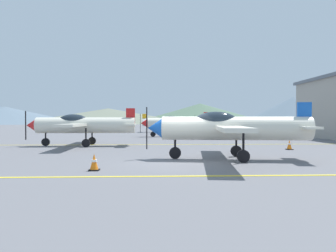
{
  "coord_description": "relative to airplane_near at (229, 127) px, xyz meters",
  "views": [
    {
      "loc": [
        -0.91,
        -13.19,
        1.79
      ],
      "look_at": [
        0.19,
        14.0,
        1.2
      ],
      "focal_mm": 33.22,
      "sensor_mm": 36.0,
      "label": 1
    }
  ],
  "objects": [
    {
      "name": "airplane_mid",
      "position": [
        -8.21,
        7.35,
        0.0
      ],
      "size": [
        7.32,
        8.44,
        2.54
      ],
      "color": "silver",
      "rests_on": "ground_plane"
    },
    {
      "name": "hill_centerright",
      "position": [
        18.56,
        137.2,
        3.32
      ],
      "size": [
        66.08,
        66.08,
        9.49
      ],
      "primitive_type": "cone",
      "color": "#4C6651",
      "rests_on": "ground_plane"
    },
    {
      "name": "traffic_cone_side",
      "position": [
        -5.41,
        -2.79,
        -1.14
      ],
      "size": [
        0.36,
        0.36,
        0.59
      ],
      "color": "black",
      "rests_on": "ground_plane"
    },
    {
      "name": "hill_left",
      "position": [
        -64.96,
        115.43,
        2.06
      ],
      "size": [
        62.83,
        62.83,
        6.97
      ],
      "primitive_type": "cone",
      "color": "slate",
      "rests_on": "ground_plane"
    },
    {
      "name": "airplane_back",
      "position": [
        -1.53,
        29.12,
        0.0
      ],
      "size": [
        7.31,
        8.44,
        2.54
      ],
      "color": "white",
      "rests_on": "ground_plane"
    },
    {
      "name": "airplane_far",
      "position": [
        -1.14,
        18.31,
        0.0
      ],
      "size": [
        7.39,
        8.49,
        2.54
      ],
      "color": "silver",
      "rests_on": "ground_plane"
    },
    {
      "name": "hill_right",
      "position": [
        68.16,
        144.03,
        5.34
      ],
      "size": [
        54.73,
        54.73,
        13.53
      ],
      "primitive_type": "cone",
      "color": "slate",
      "rests_on": "ground_plane"
    },
    {
      "name": "hill_centerleft",
      "position": [
        -25.36,
        131.73,
        2.0
      ],
      "size": [
        79.23,
        79.23,
        6.85
      ],
      "primitive_type": "cone",
      "color": "slate",
      "rests_on": "ground_plane"
    },
    {
      "name": "apron_line_near",
      "position": [
        -2.36,
        -4.03,
        -1.42
      ],
      "size": [
        80.0,
        0.16,
        0.01
      ],
      "primitive_type": "cube",
      "color": "yellow",
      "rests_on": "ground_plane"
    },
    {
      "name": "ground_plane",
      "position": [
        -2.36,
        -0.51,
        -1.43
      ],
      "size": [
        400.0,
        400.0,
        0.0
      ],
      "primitive_type": "plane",
      "color": "slate"
    },
    {
      "name": "airplane_near",
      "position": [
        0.0,
        0.0,
        0.0
      ],
      "size": [
        7.4,
        8.49,
        2.54
      ],
      "color": "silver",
      "rests_on": "ground_plane"
    },
    {
      "name": "apron_line_far",
      "position": [
        -2.36,
        8.15,
        -1.42
      ],
      "size": [
        80.0,
        0.16,
        0.01
      ],
      "primitive_type": "cube",
      "color": "yellow",
      "rests_on": "ground_plane"
    },
    {
      "name": "traffic_cone_front",
      "position": [
        4.61,
        4.24,
        -1.14
      ],
      "size": [
        0.36,
        0.36,
        0.59
      ],
      "color": "black",
      "rests_on": "ground_plane"
    }
  ]
}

